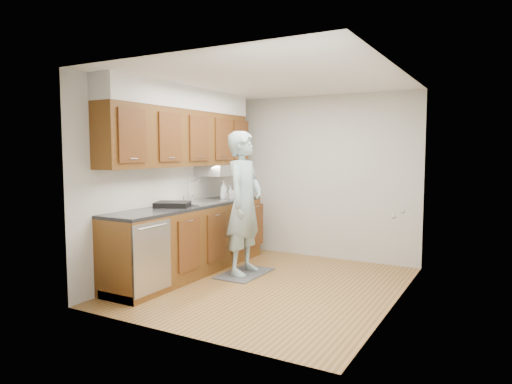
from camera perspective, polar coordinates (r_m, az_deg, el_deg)
floor at (r=5.75m, az=1.74°, el=-11.59°), size 3.50×3.50×0.00m
ceiling at (r=5.57m, az=1.81°, el=13.87°), size 3.50×3.50×0.00m
wall_left at (r=6.35m, az=-10.35°, el=1.41°), size 0.02×3.50×2.50m
wall_right at (r=5.01m, az=17.18°, el=0.28°), size 0.02×3.50×2.50m
wall_back at (r=7.12m, az=8.26°, el=1.84°), size 3.00×0.02×2.50m
counter at (r=6.26m, az=-8.11°, el=-5.64°), size 0.64×2.80×1.30m
upper_cabinets at (r=6.27m, az=-8.99°, el=7.77°), size 0.47×2.80×1.21m
closet_door at (r=5.33m, az=17.66°, el=-1.88°), size 0.02×1.22×2.05m
floor_mat at (r=6.25m, az=-1.44°, el=-10.14°), size 0.50×0.84×0.02m
person at (r=6.05m, az=-1.47°, el=-0.18°), size 0.56×0.79×2.15m
soap_bottle_a at (r=6.73m, az=-4.05°, el=0.25°), size 0.12×0.12×0.28m
soap_bottle_b at (r=6.78m, az=-3.21°, el=-0.05°), size 0.13×0.13×0.20m
steel_can at (r=6.62m, az=-3.59°, el=-0.58°), size 0.08×0.08×0.11m
dish_rack at (r=5.93m, az=-10.39°, el=-1.53°), size 0.53×0.49×0.07m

